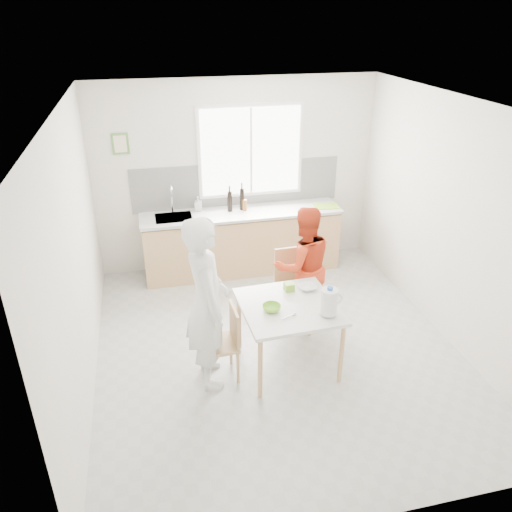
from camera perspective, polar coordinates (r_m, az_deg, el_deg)
The scene contains 21 objects.
ground at distance 5.85m, azimuth 2.33°, elevation -10.31°, with size 4.50×4.50×0.00m, color #B7B7B2.
room_shell at distance 5.03m, azimuth 2.67°, elevation 4.83°, with size 4.50×4.50×4.50m.
window at distance 7.12m, azimuth -0.61°, elevation 11.89°, with size 1.50×0.06×1.30m.
backsplash at distance 7.23m, azimuth -2.17°, elevation 8.17°, with size 3.00×0.02×0.65m, color white.
picture_frame at distance 6.92m, azimuth -15.25°, elevation 12.27°, with size 0.22×0.03×0.28m.
kitchen_counter at distance 7.26m, azimuth -1.66°, elevation 1.41°, with size 2.84×0.64×1.37m.
dining_table at distance 5.23m, azimuth 3.73°, elevation -6.33°, with size 1.02×1.02×0.75m.
chair_left at distance 5.20m, azimuth -3.63°, elevation -9.53°, with size 0.39×0.39×0.81m.
chair_far at distance 6.07m, azimuth 4.29°, elevation -3.05°, with size 0.45×0.45×0.93m.
person_white at distance 4.91m, azimuth -5.64°, elevation -5.42°, with size 0.67×0.44×1.83m, color white.
person_red at distance 5.94m, azimuth 5.41°, elevation -1.19°, with size 0.73×0.57×1.50m, color red.
bowl_green at distance 5.07m, azimuth 1.80°, elevation -5.95°, with size 0.19×0.19×0.06m, color #7CC52D.
bowl_white at distance 5.46m, azimuth 5.89°, elevation -3.58°, with size 0.19×0.19×0.05m, color white.
milk_jug at distance 4.99m, azimuth 8.41°, elevation -5.13°, with size 0.23×0.17×0.30m.
green_box at distance 5.41m, azimuth 3.80°, elevation -3.53°, with size 0.10×0.10×0.09m, color #7AB329.
spoon at distance 4.98m, azimuth 3.71°, elevation -6.95°, with size 0.01×0.01×0.16m, color #A5A5AA.
cutting_board at distance 7.32m, azimuth 8.01°, elevation 5.68°, with size 0.35×0.25×0.01m, color #8BCA2E.
wine_bottle_a at distance 7.08m, azimuth -1.61°, elevation 6.55°, with size 0.07×0.07×0.32m, color black.
wine_bottle_b at distance 7.03m, azimuth -3.02°, elevation 6.28°, with size 0.07×0.07×0.30m, color black.
jar_amber at distance 7.07m, azimuth -1.29°, elevation 5.84°, with size 0.06×0.06×0.16m, color #965620.
soap_bottle at distance 7.11m, azimuth -6.64°, elevation 5.97°, with size 0.09×0.09×0.20m, color #999999.
Camera 1 is at (-1.28, -4.49, 3.51)m, focal length 35.00 mm.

